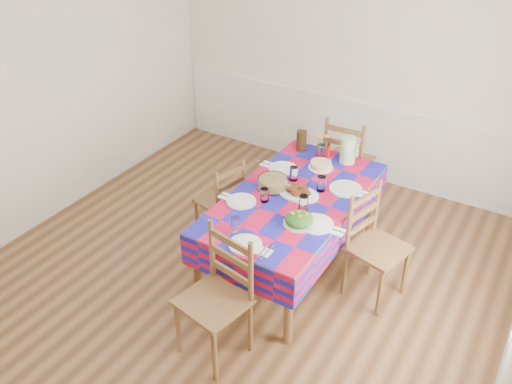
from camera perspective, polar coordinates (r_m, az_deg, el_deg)
room at (r=4.18m, az=-3.17°, el=4.05°), size 4.58×5.08×2.78m
wainscot at (r=6.54m, az=9.39°, el=6.12°), size 4.41×0.06×0.92m
dining_table at (r=4.82m, az=4.00°, el=-1.24°), size 1.04×1.93×0.75m
setting_near_head at (r=4.22m, az=-1.44°, el=-4.76°), size 0.43×0.29×0.13m
setting_left_near at (r=4.67m, az=-0.72°, el=-0.71°), size 0.47×0.28×0.13m
setting_left_far at (r=5.10m, az=3.20°, el=2.32°), size 0.51×0.30×0.13m
setting_right_near at (r=4.47m, az=5.92°, el=-2.57°), size 0.55×0.32×0.14m
setting_right_far at (r=4.88m, az=8.59°, el=0.52°), size 0.55×0.32×0.14m
meat_platter at (r=4.78m, az=4.51°, el=0.01°), size 0.38×0.27×0.07m
salad_platter at (r=4.40m, az=4.57°, el=-2.91°), size 0.26×0.26×0.11m
pasta_bowl at (r=4.85m, az=1.78°, el=0.95°), size 0.28×0.28×0.10m
cake at (r=5.21m, az=6.84°, el=2.83°), size 0.24×0.24×0.07m
serving_utensils at (r=4.63m, az=5.01°, el=-1.56°), size 0.12×0.28×0.01m
flower_vase at (r=5.38m, az=6.82°, el=4.71°), size 0.16×0.13×0.25m
hot_sauce at (r=5.37m, az=7.64°, el=4.36°), size 0.04×0.04×0.16m
green_pitcher at (r=5.30m, az=9.66°, el=4.37°), size 0.15×0.15×0.26m
tea_pitcher at (r=5.48m, az=4.81°, el=5.41°), size 0.10×0.10×0.21m
name_card at (r=4.11m, az=-2.11°, el=-6.31°), size 0.08×0.02×0.02m
chair_near at (r=4.09m, az=-4.08°, el=-11.08°), size 0.54×0.52×1.05m
chair_far at (r=5.85m, az=9.52°, el=3.12°), size 0.47×0.45×1.05m
chair_left at (r=5.27m, az=-3.58°, el=-0.96°), size 0.46×0.47×0.89m
chair_right at (r=4.70m, az=12.33°, el=-5.59°), size 0.52×0.54×1.01m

